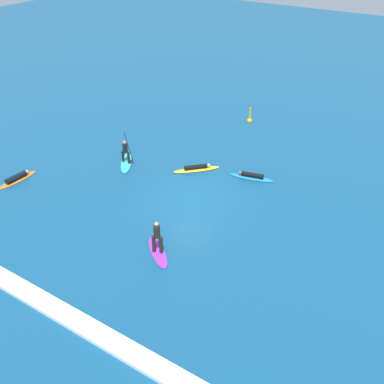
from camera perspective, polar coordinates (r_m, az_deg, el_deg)
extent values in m
plane|color=navy|center=(27.62, 0.00, -0.88)|extent=(120.00, 120.00, 0.00)
ellipsoid|color=#1E8CD1|center=(29.94, 7.30, 1.76)|extent=(2.86, 1.25, 0.09)
cylinder|color=black|center=(29.84, 7.42, 2.06)|extent=(1.43, 0.61, 0.29)
sphere|color=brown|center=(29.98, 5.90, 2.37)|extent=(0.28, 0.28, 0.23)
ellipsoid|color=purple|center=(23.63, -4.19, -7.33)|extent=(2.46, 2.16, 0.07)
cylinder|color=black|center=(23.37, -4.69, -6.32)|extent=(0.26, 0.26, 0.92)
cylinder|color=black|center=(23.28, -3.80, -6.46)|extent=(0.26, 0.26, 0.92)
cylinder|color=black|center=(22.84, -4.32, -4.83)|extent=(0.46, 0.46, 0.66)
sphere|color=tan|center=(22.58, -4.36, -3.94)|extent=(0.31, 0.31, 0.22)
ellipsoid|color=#33C6CC|center=(31.78, -8.03, 3.57)|extent=(2.19, 2.73, 0.07)
cylinder|color=black|center=(31.71, -8.42, 4.33)|extent=(0.23, 0.23, 0.78)
cylinder|color=black|center=(31.45, -7.75, 4.15)|extent=(0.23, 0.23, 0.78)
cylinder|color=black|center=(31.28, -8.18, 5.33)|extent=(0.46, 0.46, 0.57)
sphere|color=#A37556|center=(31.10, -8.24, 6.01)|extent=(0.36, 0.36, 0.26)
cylinder|color=black|center=(31.08, -7.73, 5.35)|extent=(0.44, 0.33, 2.24)
cube|color=black|center=(31.57, -7.59, 3.60)|extent=(0.20, 0.16, 0.32)
ellipsoid|color=yellow|center=(30.63, 0.55, 2.77)|extent=(2.57, 2.66, 0.09)
cylinder|color=black|center=(30.52, 0.46, 3.07)|extent=(1.25, 1.29, 0.29)
sphere|color=beige|center=(30.71, 2.05, 3.29)|extent=(0.33, 0.33, 0.23)
ellipsoid|color=orange|center=(31.47, -20.55, 1.39)|extent=(0.69, 2.84, 0.07)
cylinder|color=black|center=(31.34, -20.69, 1.69)|extent=(0.39, 1.45, 0.35)
sphere|color=beige|center=(31.73, -19.52, 2.36)|extent=(0.23, 0.23, 0.22)
sphere|color=yellow|center=(37.97, 7.03, 8.63)|extent=(0.42, 0.42, 0.42)
cylinder|color=yellow|center=(37.77, 7.09, 9.34)|extent=(0.14, 0.14, 1.23)
cube|color=white|center=(21.44, -16.24, -13.61)|extent=(15.24, 0.90, 0.18)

